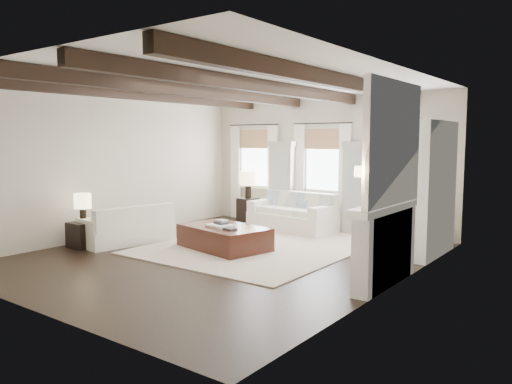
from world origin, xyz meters
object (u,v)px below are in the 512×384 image
Objects in this scene: ottoman at (224,238)px; side_table_back at (248,211)px; sofa_back at (294,215)px; sofa_left at (129,228)px; side_table_front at (84,235)px.

side_table_back is (-1.45, 2.66, 0.10)m from ottoman.
sofa_back is 2.60m from ottoman.
side_table_back is at bearing 130.80° from ottoman.
sofa_left is (-1.94, -3.36, -0.04)m from sofa_back.
ottoman is 2.63× the size of side_table_back.
side_table_back reaches higher than side_table_front.
side_table_back is at bearing 177.43° from sofa_back.
ottoman is 3.03m from side_table_back.
ottoman is 2.84m from side_table_front.
sofa_left reaches higher than side_table_front.
side_table_front is at bearing -118.35° from sofa_left.
side_table_front is at bearing -102.57° from side_table_back.
sofa_left reaches higher than ottoman.
sofa_back is 1.26× the size of ottoman.
sofa_left is 2.98× the size of side_table_back.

